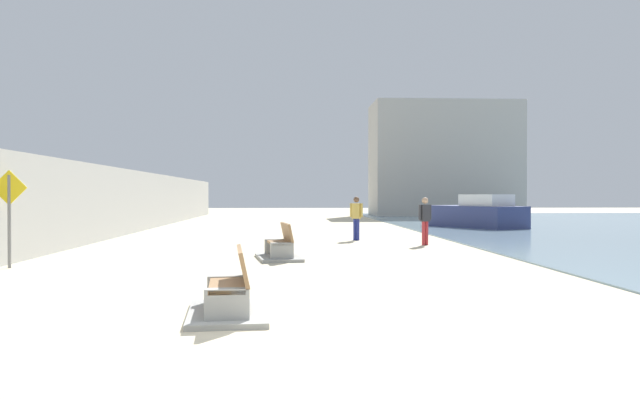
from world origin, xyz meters
name	(u,v)px	position (x,y,z in m)	size (l,w,h in m)	color
ground_plane	(291,238)	(0.00, 18.00, 0.00)	(120.00, 120.00, 0.00)	beige
seawall	(103,203)	(-7.50, 18.00, 1.43)	(0.80, 64.00, 2.87)	#9E9E99
bench_near	(229,300)	(-1.02, 1.01, 0.23)	(1.28, 2.19, 0.98)	#9E9E99
bench_far	(280,250)	(-0.38, 9.37, 0.23)	(1.38, 2.23, 0.98)	#9E9E99
person_walking	(425,217)	(4.61, 14.02, 0.96)	(0.49, 0.30, 1.66)	#B22D33
person_standing	(356,215)	(2.48, 16.50, 0.98)	(0.47, 0.31, 1.68)	navy
boat_outer	(476,214)	(9.81, 25.59, 0.73)	(4.60, 5.93, 1.73)	navy
pedestrian_sign	(9,207)	(-6.79, 7.49, 1.46)	(0.85, 0.08, 2.34)	slate
harbor_building	(444,160)	(13.00, 46.00, 4.70)	(12.00, 6.00, 9.41)	#ADAAA3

